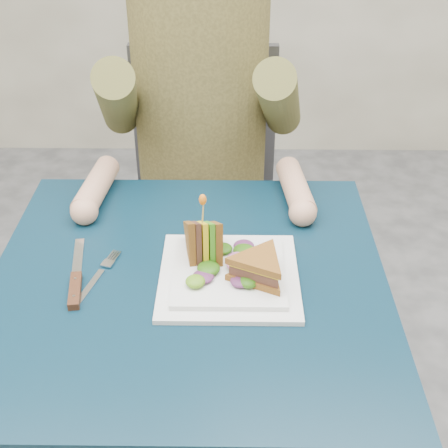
{
  "coord_description": "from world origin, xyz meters",
  "views": [
    {
      "loc": [
        0.08,
        -0.92,
        1.46
      ],
      "look_at": [
        0.07,
        0.05,
        0.82
      ],
      "focal_mm": 50.0,
      "sensor_mm": 36.0,
      "label": 1
    }
  ],
  "objects_px": {
    "diner": "(200,78)",
    "chair": "(204,186)",
    "sandwich_upright": "(204,241)",
    "knife": "(76,284)",
    "plate": "(229,275)",
    "fork": "(95,279)",
    "sandwich_flat": "(259,268)",
    "table": "(189,310)"
  },
  "relations": [
    {
      "from": "knife",
      "to": "fork",
      "type": "bearing_deg",
      "value": 29.01
    },
    {
      "from": "chair",
      "to": "fork",
      "type": "xyz_separation_m",
      "value": [
        -0.17,
        -0.69,
        0.19
      ]
    },
    {
      "from": "fork",
      "to": "table",
      "type": "bearing_deg",
      "value": 3.43
    },
    {
      "from": "sandwich_upright",
      "to": "sandwich_flat",
      "type": "bearing_deg",
      "value": -34.02
    },
    {
      "from": "sandwich_upright",
      "to": "diner",
      "type": "bearing_deg",
      "value": 93.11
    },
    {
      "from": "sandwich_upright",
      "to": "knife",
      "type": "relative_size",
      "value": 0.64
    },
    {
      "from": "sandwich_upright",
      "to": "table",
      "type": "bearing_deg",
      "value": -122.87
    },
    {
      "from": "chair",
      "to": "plate",
      "type": "height_order",
      "value": "chair"
    },
    {
      "from": "diner",
      "to": "sandwich_flat",
      "type": "relative_size",
      "value": 4.46
    },
    {
      "from": "plate",
      "to": "knife",
      "type": "height_order",
      "value": "plate"
    },
    {
      "from": "plate",
      "to": "sandwich_upright",
      "type": "height_order",
      "value": "sandwich_upright"
    },
    {
      "from": "knife",
      "to": "sandwich_flat",
      "type": "bearing_deg",
      "value": 0.43
    },
    {
      "from": "table",
      "to": "knife",
      "type": "relative_size",
      "value": 3.39
    },
    {
      "from": "fork",
      "to": "knife",
      "type": "distance_m",
      "value": 0.04
    },
    {
      "from": "plate",
      "to": "fork",
      "type": "relative_size",
      "value": 1.48
    },
    {
      "from": "plate",
      "to": "table",
      "type": "bearing_deg",
      "value": 179.16
    },
    {
      "from": "chair",
      "to": "knife",
      "type": "xyz_separation_m",
      "value": [
        -0.21,
        -0.71,
        0.2
      ]
    },
    {
      "from": "chair",
      "to": "fork",
      "type": "relative_size",
      "value": 5.29
    },
    {
      "from": "sandwich_upright",
      "to": "fork",
      "type": "bearing_deg",
      "value": -164.94
    },
    {
      "from": "plate",
      "to": "knife",
      "type": "distance_m",
      "value": 0.28
    },
    {
      "from": "table",
      "to": "chair",
      "type": "distance_m",
      "value": 0.69
    },
    {
      "from": "table",
      "to": "sandwich_upright",
      "type": "xyz_separation_m",
      "value": [
        0.03,
        0.04,
        0.13
      ]
    },
    {
      "from": "table",
      "to": "fork",
      "type": "distance_m",
      "value": 0.19
    },
    {
      "from": "sandwich_flat",
      "to": "sandwich_upright",
      "type": "xyz_separation_m",
      "value": [
        -0.1,
        0.07,
        0.01
      ]
    },
    {
      "from": "knife",
      "to": "sandwich_upright",
      "type": "bearing_deg",
      "value": 17.18
    },
    {
      "from": "diner",
      "to": "chair",
      "type": "bearing_deg",
      "value": 90.0
    },
    {
      "from": "table",
      "to": "sandwich_upright",
      "type": "bearing_deg",
      "value": 57.13
    },
    {
      "from": "knife",
      "to": "diner",
      "type": "bearing_deg",
      "value": 70.87
    },
    {
      "from": "knife",
      "to": "plate",
      "type": "bearing_deg",
      "value": 5.56
    },
    {
      "from": "diner",
      "to": "plate",
      "type": "distance_m",
      "value": 0.6
    },
    {
      "from": "chair",
      "to": "plate",
      "type": "xyz_separation_m",
      "value": [
        0.08,
        -0.68,
        0.2
      ]
    },
    {
      "from": "chair",
      "to": "sandwich_upright",
      "type": "distance_m",
      "value": 0.68
    },
    {
      "from": "chair",
      "to": "sandwich_flat",
      "type": "distance_m",
      "value": 0.75
    },
    {
      "from": "sandwich_flat",
      "to": "chair",
      "type": "bearing_deg",
      "value": 100.62
    },
    {
      "from": "sandwich_flat",
      "to": "knife",
      "type": "relative_size",
      "value": 0.76
    },
    {
      "from": "chair",
      "to": "diner",
      "type": "distance_m",
      "value": 0.39
    },
    {
      "from": "chair",
      "to": "sandwich_flat",
      "type": "relative_size",
      "value": 5.57
    },
    {
      "from": "sandwich_upright",
      "to": "fork",
      "type": "relative_size",
      "value": 0.81
    },
    {
      "from": "diner",
      "to": "knife",
      "type": "height_order",
      "value": "diner"
    },
    {
      "from": "diner",
      "to": "fork",
      "type": "height_order",
      "value": "diner"
    },
    {
      "from": "diner",
      "to": "knife",
      "type": "bearing_deg",
      "value": -109.13
    },
    {
      "from": "chair",
      "to": "sandwich_flat",
      "type": "height_order",
      "value": "chair"
    }
  ]
}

